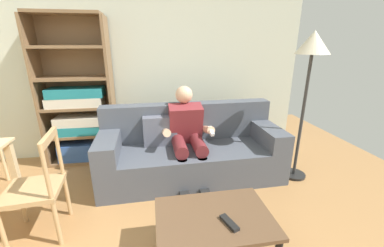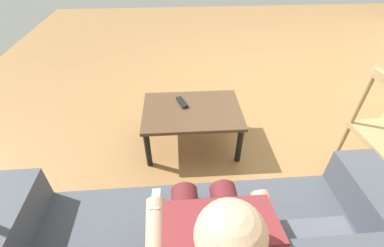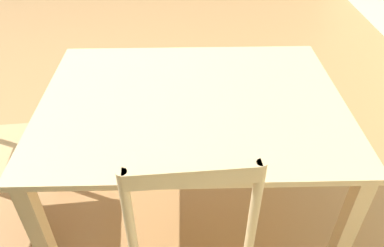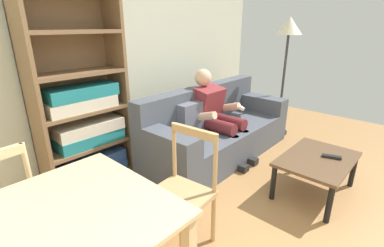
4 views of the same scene
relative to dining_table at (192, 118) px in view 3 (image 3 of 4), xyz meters
The scene contains 2 objects.
ground_plane 1.65m from the dining_table, 46.23° to the right, with size 8.22×8.22×0.00m, color #9E7042.
dining_table is the anchor object (origin of this frame).
Camera 3 is at (-1.02, 2.42, 1.62)m, focal length 35.00 mm.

